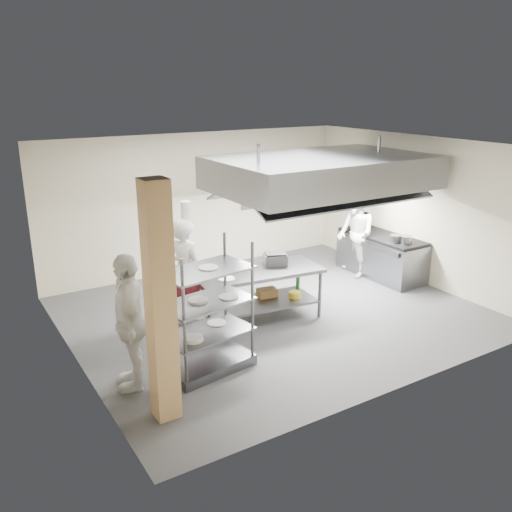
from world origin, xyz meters
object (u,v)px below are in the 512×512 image
island (257,295)px  griddle (275,260)px  stockpot (396,239)px  chef_head (186,274)px  cooking_range (381,257)px  chef_plating (130,322)px  pass_rack (206,309)px  chef_line (355,234)px

island → griddle: griddle is taller
stockpot → chef_head: bearing=175.3°
cooking_range → griddle: size_ratio=5.04×
stockpot → chef_plating: bearing=-170.7°
griddle → stockpot: 2.88m
pass_rack → stockpot: pass_rack is taller
pass_rack → griddle: size_ratio=4.77×
cooking_range → chef_line: (-0.48, 0.32, 0.50)m
chef_head → island: bearing=-132.7°
chef_line → island: bearing=-56.6°
chef_plating → stockpot: bearing=116.9°
chef_plating → griddle: 3.22m
chef_head → chef_line: chef_head is taller
island → stockpot: 3.34m
cooking_range → chef_line: chef_line is taller
cooking_range → chef_head: (-4.65, -0.17, 0.54)m
chef_line → stockpot: chef_line is taller
pass_rack → chef_plating: (-1.08, 0.13, 0.01)m
island → stockpot: size_ratio=10.06×
stockpot → cooking_range: bearing=72.8°
cooking_range → chef_plating: chef_plating is taller
chef_line → chef_plating: chef_plating is taller
island → chef_line: chef_line is taller
chef_line → pass_rack: bearing=-49.0°
cooking_range → griddle: 3.13m
pass_rack → stockpot: size_ratio=8.51×
pass_rack → chef_head: 1.51m
chef_head → chef_line: (4.17, 0.49, -0.04)m
griddle → chef_head: bearing=-167.3°
island → pass_rack: size_ratio=1.18×
griddle → stockpot: (2.88, -0.08, -0.03)m
pass_rack → cooking_range: size_ratio=0.95×
pass_rack → chef_line: size_ratio=1.03×
chef_line → chef_head: bearing=-65.7°
cooking_range → chef_line: 0.76m
chef_line → chef_plating: 5.89m
island → chef_head: bearing=170.1°
cooking_range → stockpot: (-0.16, -0.53, 0.56)m
griddle → chef_line: bearing=39.2°
pass_rack → chef_line: (4.52, 1.95, -0.03)m
island → chef_line: bearing=22.7°
chef_line → stockpot: size_ratio=8.25×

